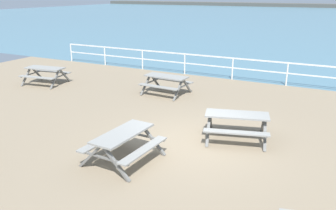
{
  "coord_description": "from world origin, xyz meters",
  "views": [
    {
      "loc": [
        3.63,
        -8.52,
        4.13
      ],
      "look_at": [
        -1.07,
        0.54,
        0.8
      ],
      "focal_mm": 37.48,
      "sensor_mm": 36.0,
      "label": 1
    }
  ],
  "objects": [
    {
      "name": "ground_plane",
      "position": [
        0.0,
        0.0,
        -0.1
      ],
      "size": [
        30.0,
        24.0,
        0.2
      ],
      "primitive_type": "cube",
      "color": "gray"
    },
    {
      "name": "picnic_table_near_left",
      "position": [
        -8.72,
        2.95,
        0.58
      ],
      "size": [
        2.01,
        1.78,
        0.8
      ],
      "rotation": [
        0.0,
        0.0,
        0.16
      ],
      "color": "gray",
      "rests_on": "ground"
    },
    {
      "name": "picnic_table_far_right",
      "position": [
        1.03,
        0.79,
        0.58
      ],
      "size": [
        2.15,
        1.94,
        0.8
      ],
      "rotation": [
        0.0,
        0.0,
        0.28
      ],
      "color": "gray",
      "rests_on": "ground"
    },
    {
      "name": "sea_band",
      "position": [
        0.0,
        52.75,
        0.0
      ],
      "size": [
        142.0,
        90.0,
        0.01
      ],
      "primitive_type": "cube",
      "color": "teal",
      "rests_on": "ground"
    },
    {
      "name": "seaward_railing",
      "position": [
        0.0,
        7.75,
        0.77
      ],
      "size": [
        23.07,
        0.07,
        1.08
      ],
      "color": "white",
      "rests_on": "ground"
    },
    {
      "name": "picnic_table_far_left",
      "position": [
        -1.09,
        -1.88,
        0.58
      ],
      "size": [
        1.62,
        1.87,
        0.8
      ],
      "rotation": [
        0.0,
        0.0,
        1.52
      ],
      "color": "gray",
      "rests_on": "ground"
    },
    {
      "name": "picnic_table_mid_centre",
      "position": [
        -2.97,
        4.04,
        0.58
      ],
      "size": [
        1.88,
        1.63,
        0.8
      ],
      "rotation": [
        0.0,
        0.0,
        -0.05
      ],
      "color": "gray",
      "rests_on": "ground"
    }
  ]
}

